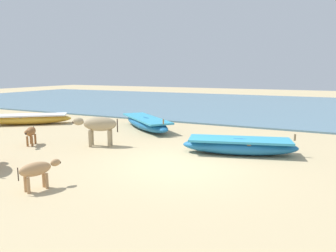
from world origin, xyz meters
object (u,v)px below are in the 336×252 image
object	(u,v)px
fishing_boat_2	(146,123)
calf_far_brown	(31,132)
cow_adult_dun	(98,125)
fishing_boat_4	(239,146)
fishing_boat_3	(29,119)
calf_near_tan	(37,170)

from	to	relation	value
fishing_boat_2	calf_far_brown	world-z (taller)	fishing_boat_2
fishing_boat_2	cow_adult_dun	world-z (taller)	cow_adult_dun
cow_adult_dun	fishing_boat_2	bearing A→B (deg)	-110.31
cow_adult_dun	calf_far_brown	world-z (taller)	cow_adult_dun
fishing_boat_4	cow_adult_dun	xyz separation A→B (m)	(-4.64, -1.03, 0.47)
fishing_boat_2	fishing_boat_4	distance (m)	5.50
fishing_boat_3	calf_near_tan	distance (m)	9.70
fishing_boat_3	cow_adult_dun	size ratio (longest dim) A/B	2.45
calf_far_brown	cow_adult_dun	bearing A→B (deg)	79.92
fishing_boat_3	calf_near_tan	world-z (taller)	fishing_boat_3
fishing_boat_2	fishing_boat_3	distance (m)	5.94
calf_near_tan	calf_far_brown	world-z (taller)	calf_far_brown
calf_near_tan	calf_far_brown	xyz separation A→B (m)	(-3.64, 3.01, 0.01)
fishing_boat_3	fishing_boat_4	size ratio (longest dim) A/B	1.01
fishing_boat_2	calf_near_tan	world-z (taller)	fishing_boat_2
calf_near_tan	calf_far_brown	size ratio (longest dim) A/B	1.05
calf_near_tan	fishing_boat_3	bearing A→B (deg)	68.15
cow_adult_dun	calf_near_tan	distance (m)	4.23
fishing_boat_3	calf_far_brown	size ratio (longest dim) A/B	4.12
calf_near_tan	fishing_boat_2	bearing A→B (deg)	30.38
fishing_boat_2	cow_adult_dun	size ratio (longest dim) A/B	2.60
fishing_boat_4	calf_near_tan	world-z (taller)	fishing_boat_4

